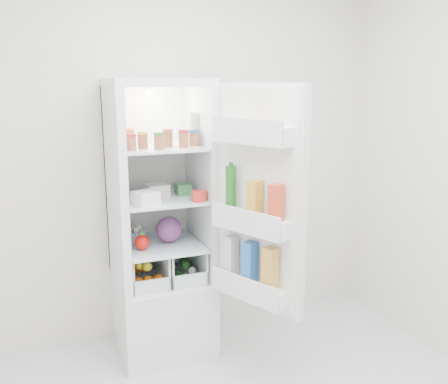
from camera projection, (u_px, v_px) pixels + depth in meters
name	position (u px, v px, depth m)	size (l,w,h in m)	color
room_walls	(275.00, 129.00, 2.06)	(3.02, 3.02, 2.61)	silver
refrigerator	(160.00, 252.00, 3.32)	(0.60, 0.60, 1.80)	white
shelf_low	(162.00, 245.00, 3.25)	(0.49, 0.53, 0.01)	silver
shelf_mid	(161.00, 198.00, 3.18)	(0.49, 0.53, 0.01)	silver
shelf_top	(159.00, 147.00, 3.11)	(0.49, 0.53, 0.01)	silver
crisper_left	(144.00, 266.00, 3.24)	(0.23, 0.46, 0.22)	silver
crisper_right	(180.00, 261.00, 3.32)	(0.23, 0.46, 0.22)	silver
condiment_jars	(159.00, 141.00, 3.02)	(0.46, 0.32, 0.08)	#B21919
squeeze_bottle	(193.00, 129.00, 3.14)	(0.06, 0.06, 0.20)	silver
tub_white	(145.00, 198.00, 2.97)	(0.13, 0.13, 0.08)	white
tub_cream	(157.00, 190.00, 3.20)	(0.13, 0.13, 0.08)	beige
tin_red	(199.00, 196.00, 3.07)	(0.10, 0.10, 0.06)	red
tub_green	(183.00, 189.00, 3.27)	(0.09, 0.12, 0.07)	#3B8244
red_cabbage	(169.00, 229.00, 3.26)	(0.17, 0.17, 0.17)	#5B1F58
bell_pepper	(142.00, 242.00, 3.12)	(0.10, 0.10, 0.10)	red
mushroom_bowl	(133.00, 236.00, 3.27)	(0.16, 0.16, 0.08)	#8CAED1
citrus_pile	(145.00, 272.00, 3.18)	(0.20, 0.24, 0.16)	orange
veg_pile	(181.00, 268.00, 3.33)	(0.16, 0.30, 0.10)	#1B511C
fridge_door	(258.00, 206.00, 2.83)	(0.38, 0.57, 1.30)	white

